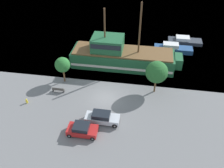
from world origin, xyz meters
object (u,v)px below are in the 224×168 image
Objects in this scene: moored_boat_outer at (184,41)px; parked_car_curb_front at (102,118)px; pirate_ship at (121,56)px; moored_boat_dockside at (173,48)px; parked_car_curb_mid at (82,130)px; fire_hydrant at (27,101)px; bench_promenade_east at (58,90)px.

parked_car_curb_front is (-12.48, -24.68, 0.28)m from moored_boat_outer.
pirate_ship is 11.39m from moored_boat_dockside.
parked_car_curb_mid reaches higher than fire_hydrant.
moored_boat_dockside reaches higher than fire_hydrant.
parked_car_curb_front is 3.21m from parked_car_curb_mid.
parked_car_curb_front is at bearing -33.45° from bench_promenade_east.
pirate_ship is at bearing 45.15° from fire_hydrant.
pirate_ship is at bearing -138.86° from moored_boat_outer.
parked_car_curb_front reaches higher than moored_boat_outer.
parked_car_curb_front reaches higher than bench_promenade_east.
pirate_ship is at bearing 87.38° from parked_car_curb_front.
moored_boat_dockside is 28.64m from fire_hydrant.
moored_boat_outer is at bearing 41.14° from pirate_ship.
parked_car_curb_front is 9.48m from bench_promenade_east.
parked_car_curb_front is (-0.66, -14.36, -1.15)m from pirate_ship.
fire_hydrant is at bearing -134.85° from pirate_ship.
parked_car_curb_mid is at bearing -52.77° from bench_promenade_east.
fire_hydrant is (-21.62, -18.78, -0.22)m from moored_boat_dockside.
fire_hydrant is at bearing 155.16° from parked_car_curb_mid.
bench_promenade_east is at bearing 40.82° from fire_hydrant.
moored_boat_dockside reaches higher than moored_boat_outer.
bench_promenade_east is (-7.91, 5.22, -0.34)m from parked_car_curb_front.
moored_boat_dockside is (9.32, 6.41, -1.30)m from pirate_ship.
parked_car_curb_front is 1.19× the size of parked_car_curb_mid.
bench_promenade_east is (-8.56, -9.14, -1.49)m from pirate_ship.
fire_hydrant is at bearing -139.03° from moored_boat_dockside.
moored_boat_outer is 8.84× the size of fire_hydrant.
moored_boat_outer is 33.12m from fire_hydrant.
moored_boat_outer is at bearing 63.19° from parked_car_curb_front.
bench_promenade_east is at bearing 127.23° from parked_car_curb_mid.
moored_boat_dockside is at bearing 64.34° from parked_car_curb_front.
parked_car_curb_front is at bearing 49.20° from parked_car_curb_mid.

